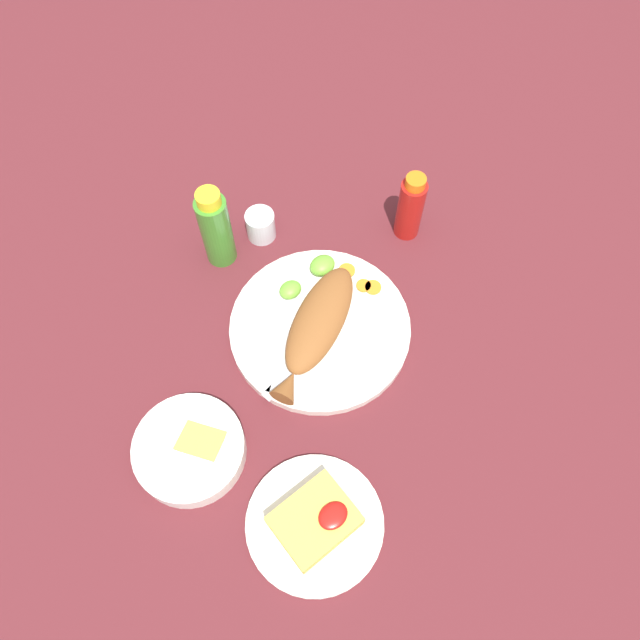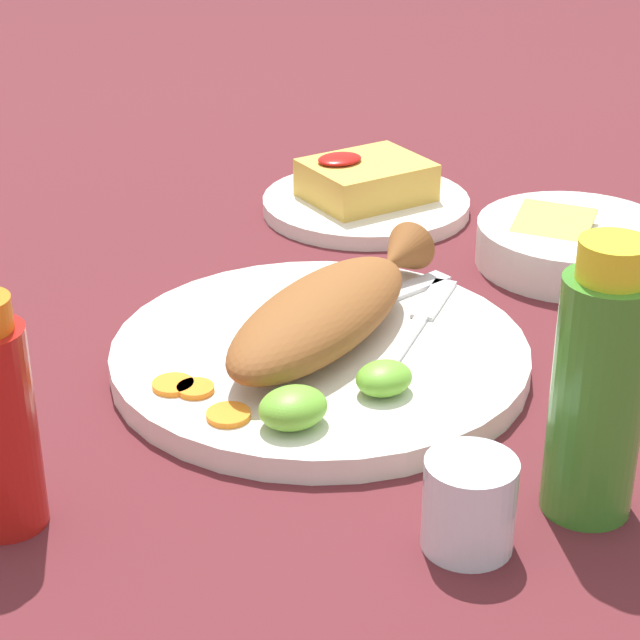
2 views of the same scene
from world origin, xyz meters
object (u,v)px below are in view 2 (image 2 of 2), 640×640
main_plate (320,356)px  fried_fish (328,310)px  fork_near (371,303)px  fork_far (418,323)px  salt_cup (469,509)px  side_plate_fries (366,205)px  hot_sauce_bottle_green (599,388)px  guacamole_bowl (574,242)px

main_plate → fried_fish: size_ratio=1.20×
fork_near → fork_far: same height
fried_fish → salt_cup: fried_fish is taller
fried_fish → fork_near: fried_fish is taller
fried_fish → side_plate_fries: (-0.19, -0.24, -0.03)m
fork_far → salt_cup: 0.24m
fork_near → hot_sauce_bottle_green: hot_sauce_bottle_green is taller
fork_far → side_plate_fries: size_ratio=0.78×
fork_near → side_plate_fries: size_ratio=0.93×
fork_far → salt_cup: salt_cup is taller
fried_fish → fork_far: fried_fish is taller
salt_cup → fork_near: bearing=-112.9°
fried_fish → hot_sauce_bottle_green: size_ratio=1.48×
main_plate → fork_far: bearing=171.4°
fork_far → hot_sauce_bottle_green: 0.23m
hot_sauce_bottle_green → salt_cup: hot_sauce_bottle_green is taller
hot_sauce_bottle_green → salt_cup: bearing=-5.4°
fork_near → guacamole_bowl: (-0.22, -0.01, 0.00)m
main_plate → guacamole_bowl: 0.29m
main_plate → side_plate_fries: size_ratio=1.51×
main_plate → guacamole_bowl: bearing=-171.6°
main_plate → fork_far: size_ratio=1.94×
guacamole_bowl → salt_cup: bearing=39.1°
fork_far → guacamole_bowl: bearing=-22.6°
fried_fish → side_plate_fries: size_ratio=1.26×
fork_near → fork_far: size_ratio=1.19×
salt_cup → fried_fish: bearing=-102.5°
main_plate → side_plate_fries: (-0.20, -0.24, -0.00)m
fork_far → hot_sauce_bottle_green: (0.04, 0.22, 0.06)m
fork_far → side_plate_fries: 0.28m
fork_far → fork_near: bearing=64.6°
fork_near → fried_fish: bearing=-160.7°
fork_near → salt_cup: 0.28m
guacamole_bowl → main_plate: bearing=8.4°
main_plate → hot_sauce_bottle_green: size_ratio=1.77×
fork_far → guacamole_bowl: guacamole_bowl is taller
salt_cup → guacamole_bowl: (-0.32, -0.26, -0.00)m
hot_sauce_bottle_green → side_plate_fries: hot_sauce_bottle_green is taller
fork_far → salt_cup: size_ratio=2.81×
main_plate → hot_sauce_bottle_green: (-0.04, 0.23, 0.07)m
guacamole_bowl → side_plate_fries: bearing=-67.9°
salt_cup → hot_sauce_bottle_green: bearing=174.6°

